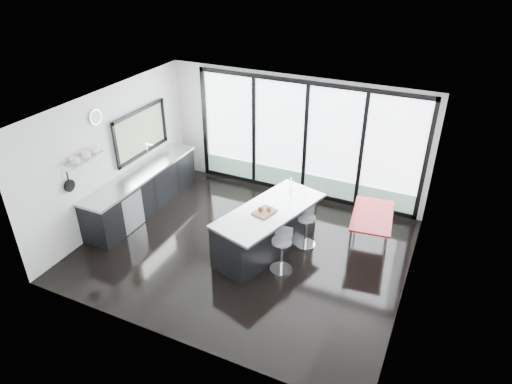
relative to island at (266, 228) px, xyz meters
The scene contains 11 objects.
floor 0.63m from the island, 153.29° to the right, with size 6.00×5.00×0.00m, color black.
ceiling 2.36m from the island, 153.29° to the right, with size 6.00×5.00×0.00m, color white.
wall_back 2.42m from the island, 92.48° to the left, with size 6.00×0.09×2.80m.
wall_front 2.86m from the island, 97.84° to the right, with size 6.00×0.00×2.80m, color silver.
wall_left 3.52m from the island, behind, with size 0.26×5.00×2.80m.
wall_right 2.79m from the island, ahead, with size 0.00×5.00×2.80m, color silver.
counter_cabinets 3.05m from the island, behind, with size 0.69×3.24×1.36m.
island is the anchor object (origin of this frame).
bar_stool_near 0.71m from the island, 43.11° to the right, with size 0.42×0.42×0.66m, color silver.
bar_stool_far 0.79m from the island, 34.49° to the left, with size 0.41×0.41×0.65m, color silver.
red_table 2.04m from the island, 28.97° to the left, with size 0.74×1.30×0.70m, color maroon.
Camera 1 is at (3.23, -6.42, 5.38)m, focal length 32.00 mm.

